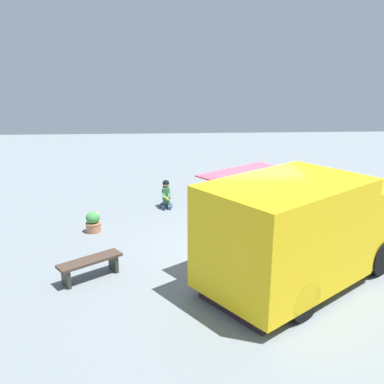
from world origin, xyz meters
TOP-DOWN VIEW (x-y plane):
  - ground_plane at (0.00, 0.00)m, footprint 40.00×40.00m
  - food_truck at (1.21, -1.32)m, footprint 5.21×4.62m
  - person_customer at (-1.78, 3.96)m, footprint 0.46×0.75m
  - planter_flowering_near at (2.60, 3.55)m, footprint 0.41×0.41m
  - planter_flowering_far at (-3.87, 1.85)m, footprint 0.44×0.44m
  - plaza_bench at (-3.47, -0.99)m, footprint 1.41×1.18m

SIDE VIEW (x-z plane):
  - ground_plane at x=0.00m, z-range 0.00..0.00m
  - planter_flowering_far at x=-3.87m, z-range -0.01..0.59m
  - planter_flowering_near at x=2.60m, z-range 0.01..0.67m
  - plaza_bench at x=-3.47m, z-range 0.11..0.59m
  - person_customer at x=-1.78m, z-range -0.10..0.84m
  - food_truck at x=1.21m, z-range -0.04..2.34m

